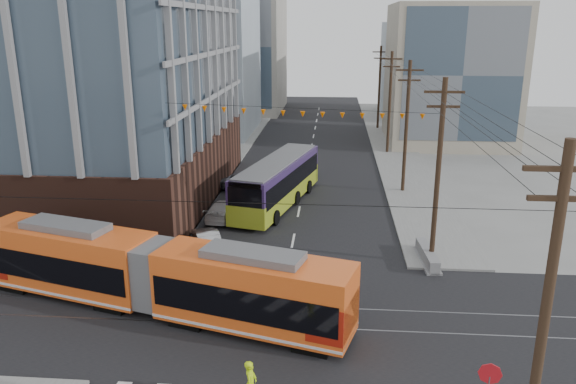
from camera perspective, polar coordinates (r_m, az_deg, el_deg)
name	(u,v)px	position (r m, az deg, el deg)	size (l,w,h in m)	color
ground	(269,363)	(24.87, -1.92, -16.95)	(160.00, 160.00, 0.00)	slate
office_building	(18,17)	(49.95, -25.72, 15.76)	(30.00, 25.00, 28.60)	#381E16
bg_bldg_nw_near	(183,62)	(75.26, -10.62, 12.83)	(18.00, 16.00, 18.00)	#8C99A5
bg_bldg_ne_near	(450,75)	(70.10, 16.09, 11.38)	(14.00, 14.00, 16.00)	gray
bg_bldg_nw_far	(233,48)	(94.07, -5.61, 14.37)	(16.00, 18.00, 20.00)	gray
bg_bldg_ne_far	(437,70)	(90.15, 14.89, 11.89)	(16.00, 16.00, 14.00)	#8C99A5
utility_pole_near	(543,331)	(17.79, 24.47, -12.69)	(0.30, 0.30, 11.00)	black
utility_pole_far	(379,88)	(77.22, 9.26, 10.38)	(0.30, 0.30, 11.00)	black
streetcar	(156,275)	(28.66, -13.31, -8.22)	(19.88, 2.80, 3.83)	#E6571B
city_bus	(277,182)	(43.94, -1.08, 1.02)	(2.87, 13.25, 3.75)	#2F1D4B
parked_car_silver	(207,240)	(36.00, -8.26, -4.80)	(1.43, 4.09, 1.35)	#979899
parked_car_white	(225,210)	(41.44, -6.46, -1.80)	(1.92, 4.73, 1.37)	silver
parked_car_grey	(245,179)	(49.39, -4.40, 1.34)	(2.33, 5.05, 1.40)	slate
pedestrian	(251,383)	(22.16, -3.81, -18.81)	(0.67, 0.44, 1.84)	#BEE811
jersey_barrier	(427,256)	(34.97, 13.96, -6.29)	(0.90, 4.02, 0.80)	gray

